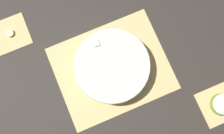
% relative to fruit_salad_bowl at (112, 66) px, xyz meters
% --- Properties ---
extents(ground_plane, '(6.00, 6.00, 0.00)m').
position_rel_fruit_salad_bowl_xyz_m(ground_plane, '(-0.00, 0.00, -0.05)').
color(ground_plane, '#2D2823').
extents(bamboo_mat_center, '(0.45, 0.36, 0.01)m').
position_rel_fruit_salad_bowl_xyz_m(bamboo_mat_center, '(-0.00, 0.00, -0.04)').
color(bamboo_mat_center, '#D6B775').
rests_on(bamboo_mat_center, ground_plane).
extents(coaster_mat_near_right, '(0.14, 0.14, 0.01)m').
position_rel_fruit_salad_bowl_xyz_m(coaster_mat_near_right, '(0.33, -0.30, -0.04)').
color(coaster_mat_near_right, '#D6B775').
rests_on(coaster_mat_near_right, ground_plane).
extents(coaster_mat_far_left, '(0.14, 0.14, 0.01)m').
position_rel_fruit_salad_bowl_xyz_m(coaster_mat_far_left, '(-0.33, 0.30, -0.04)').
color(coaster_mat_far_left, '#D6B775').
rests_on(coaster_mat_far_left, ground_plane).
extents(fruit_salad_bowl, '(0.29, 0.29, 0.08)m').
position_rel_fruit_salad_bowl_xyz_m(fruit_salad_bowl, '(0.00, 0.00, 0.00)').
color(fruit_salad_bowl, silver).
rests_on(fruit_salad_bowl, bamboo_mat_center).
extents(apple_half, '(0.08, 0.08, 0.05)m').
position_rel_fruit_salad_bowl_xyz_m(apple_half, '(-0.33, 0.30, -0.02)').
color(apple_half, '#7FAD38').
rests_on(apple_half, coaster_mat_far_left).
extents(banana_coin_single, '(0.03, 0.03, 0.01)m').
position_rel_fruit_salad_bowl_xyz_m(banana_coin_single, '(0.33, -0.30, -0.04)').
color(banana_coin_single, '#F7EFC6').
rests_on(banana_coin_single, coaster_mat_near_right).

